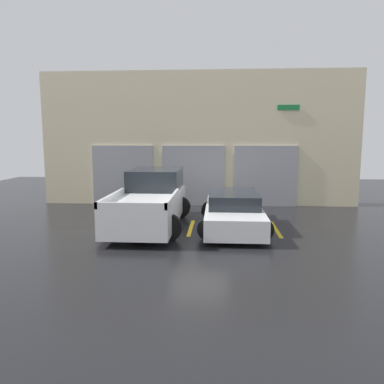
% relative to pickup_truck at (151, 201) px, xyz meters
% --- Properties ---
extents(ground_plane, '(28.00, 28.00, 0.00)m').
position_rel_pickup_truck_xyz_m(ground_plane, '(1.36, 0.88, -0.82)').
color(ground_plane, black).
extents(shophouse_building, '(13.55, 0.68, 5.68)m').
position_rel_pickup_truck_xyz_m(shophouse_building, '(1.35, 4.17, 1.97)').
color(shophouse_building, beige).
rests_on(shophouse_building, ground).
extents(pickup_truck, '(2.44, 5.10, 1.78)m').
position_rel_pickup_truck_xyz_m(pickup_truck, '(0.00, 0.00, 0.00)').
color(pickup_truck, white).
rests_on(pickup_truck, ground).
extents(sedan_white, '(2.16, 4.48, 1.17)m').
position_rel_pickup_truck_xyz_m(sedan_white, '(2.71, -0.30, -0.26)').
color(sedan_white, white).
rests_on(sedan_white, ground).
extents(parking_stripe_far_left, '(0.12, 2.20, 0.01)m').
position_rel_pickup_truck_xyz_m(parking_stripe_far_left, '(-1.36, -0.33, -0.82)').
color(parking_stripe_far_left, gold).
rests_on(parking_stripe_far_left, ground).
extents(parking_stripe_left, '(0.12, 2.20, 0.01)m').
position_rel_pickup_truck_xyz_m(parking_stripe_left, '(1.36, -0.33, -0.82)').
color(parking_stripe_left, gold).
rests_on(parking_stripe_left, ground).
extents(parking_stripe_centre, '(0.12, 2.20, 0.01)m').
position_rel_pickup_truck_xyz_m(parking_stripe_centre, '(4.07, -0.33, -0.82)').
color(parking_stripe_centre, gold).
rests_on(parking_stripe_centre, ground).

